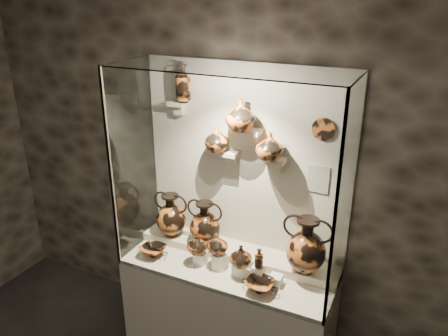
{
  "coord_description": "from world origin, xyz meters",
  "views": [
    {
      "loc": [
        1.24,
        -0.48,
        2.87
      ],
      "look_at": [
        -0.07,
        2.25,
        1.64
      ],
      "focal_mm": 35.0,
      "sensor_mm": 36.0,
      "label": 1
    }
  ],
  "objects_px": {
    "jug_c": "(241,256)",
    "ovoid_vase_a": "(217,139)",
    "kylix_left": "(153,250)",
    "kylix_right": "(260,285)",
    "jug_a": "(197,244)",
    "ovoid_vase_b": "(240,115)",
    "lekythos_tall": "(183,81)",
    "ovoid_vase_c": "(270,146)",
    "amphora_right": "(307,246)",
    "lekythos_small": "(259,257)",
    "amphora_left": "(171,215)",
    "amphora_mid": "(205,223)",
    "jug_b": "(218,244)"
  },
  "relations": [
    {
      "from": "amphora_mid",
      "to": "jug_c",
      "type": "distance_m",
      "value": 0.47
    },
    {
      "from": "amphora_right",
      "to": "lekythos_tall",
      "type": "height_order",
      "value": "lekythos_tall"
    },
    {
      "from": "kylix_right",
      "to": "jug_a",
      "type": "bearing_deg",
      "value": 160.66
    },
    {
      "from": "jug_c",
      "to": "ovoid_vase_a",
      "type": "xyz_separation_m",
      "value": [
        -0.33,
        0.26,
        0.81
      ]
    },
    {
      "from": "ovoid_vase_a",
      "to": "ovoid_vase_b",
      "type": "bearing_deg",
      "value": 17.95
    },
    {
      "from": "jug_a",
      "to": "kylix_left",
      "type": "relative_size",
      "value": 0.63
    },
    {
      "from": "ovoid_vase_b",
      "to": "jug_a",
      "type": "bearing_deg",
      "value": -154.59
    },
    {
      "from": "amphora_right",
      "to": "jug_b",
      "type": "bearing_deg",
      "value": 169.85
    },
    {
      "from": "amphora_right",
      "to": "lekythos_small",
      "type": "relative_size",
      "value": 2.5
    },
    {
      "from": "lekythos_tall",
      "to": "ovoid_vase_b",
      "type": "height_order",
      "value": "lekythos_tall"
    },
    {
      "from": "kylix_right",
      "to": "lekythos_tall",
      "type": "height_order",
      "value": "lekythos_tall"
    },
    {
      "from": "lekythos_tall",
      "to": "kylix_left",
      "type": "bearing_deg",
      "value": -94.75
    },
    {
      "from": "amphora_left",
      "to": "jug_a",
      "type": "xyz_separation_m",
      "value": [
        0.36,
        -0.2,
        -0.08
      ]
    },
    {
      "from": "amphora_left",
      "to": "ovoid_vase_a",
      "type": "distance_m",
      "value": 0.84
    },
    {
      "from": "amphora_right",
      "to": "jug_c",
      "type": "bearing_deg",
      "value": 178.73
    },
    {
      "from": "kylix_left",
      "to": "ovoid_vase_a",
      "type": "bearing_deg",
      "value": 40.66
    },
    {
      "from": "jug_c",
      "to": "ovoid_vase_a",
      "type": "height_order",
      "value": "ovoid_vase_a"
    },
    {
      "from": "ovoid_vase_c",
      "to": "ovoid_vase_a",
      "type": "bearing_deg",
      "value": 167.47
    },
    {
      "from": "lekythos_small",
      "to": "ovoid_vase_b",
      "type": "bearing_deg",
      "value": 141.34
    },
    {
      "from": "jug_c",
      "to": "lekythos_tall",
      "type": "bearing_deg",
      "value": 168.98
    },
    {
      "from": "amphora_right",
      "to": "lekythos_small",
      "type": "xyz_separation_m",
      "value": [
        -0.3,
        -0.18,
        -0.08
      ]
    },
    {
      "from": "jug_b",
      "to": "ovoid_vase_b",
      "type": "bearing_deg",
      "value": 75.99
    },
    {
      "from": "lekythos_tall",
      "to": "ovoid_vase_b",
      "type": "relative_size",
      "value": 1.37
    },
    {
      "from": "lekythos_tall",
      "to": "ovoid_vase_a",
      "type": "bearing_deg",
      "value": 10.52
    },
    {
      "from": "jug_c",
      "to": "kylix_right",
      "type": "distance_m",
      "value": 0.26
    },
    {
      "from": "jug_b",
      "to": "lekythos_small",
      "type": "height_order",
      "value": "lekythos_small"
    },
    {
      "from": "ovoid_vase_a",
      "to": "kylix_left",
      "type": "bearing_deg",
      "value": -121.03
    },
    {
      "from": "kylix_left",
      "to": "kylix_right",
      "type": "xyz_separation_m",
      "value": [
        0.96,
        -0.05,
        0.0
      ]
    },
    {
      "from": "amphora_left",
      "to": "jug_b",
      "type": "height_order",
      "value": "amphora_left"
    },
    {
      "from": "jug_a",
      "to": "ovoid_vase_c",
      "type": "bearing_deg",
      "value": 10.19
    },
    {
      "from": "lekythos_tall",
      "to": "jug_c",
      "type": "bearing_deg",
      "value": -8.4
    },
    {
      "from": "amphora_mid",
      "to": "kylix_left",
      "type": "height_order",
      "value": "amphora_mid"
    },
    {
      "from": "amphora_left",
      "to": "ovoid_vase_b",
      "type": "distance_m",
      "value": 1.13
    },
    {
      "from": "jug_c",
      "to": "kylix_left",
      "type": "distance_m",
      "value": 0.78
    },
    {
      "from": "amphora_right",
      "to": "ovoid_vase_c",
      "type": "relative_size",
      "value": 2.1
    },
    {
      "from": "kylix_left",
      "to": "ovoid_vase_c",
      "type": "xyz_separation_m",
      "value": [
        0.87,
        0.31,
        0.94
      ]
    },
    {
      "from": "jug_b",
      "to": "kylix_left",
      "type": "bearing_deg",
      "value": -163.06
    },
    {
      "from": "jug_a",
      "to": "kylix_right",
      "type": "xyz_separation_m",
      "value": [
        0.58,
        -0.11,
        -0.13
      ]
    },
    {
      "from": "kylix_right",
      "to": "ovoid_vase_c",
      "type": "relative_size",
      "value": 1.27
    },
    {
      "from": "ovoid_vase_a",
      "to": "ovoid_vase_b",
      "type": "relative_size",
      "value": 0.85
    },
    {
      "from": "lekythos_small",
      "to": "ovoid_vase_c",
      "type": "height_order",
      "value": "ovoid_vase_c"
    },
    {
      "from": "amphora_mid",
      "to": "ovoid_vase_b",
      "type": "relative_size",
      "value": 1.62
    },
    {
      "from": "amphora_mid",
      "to": "ovoid_vase_a",
      "type": "bearing_deg",
      "value": 51.88
    },
    {
      "from": "ovoid_vase_a",
      "to": "kylix_right",
      "type": "bearing_deg",
      "value": -12.2
    },
    {
      "from": "lekythos_small",
      "to": "lekythos_tall",
      "type": "bearing_deg",
      "value": 162.49
    },
    {
      "from": "jug_b",
      "to": "kylix_right",
      "type": "distance_m",
      "value": 0.46
    },
    {
      "from": "amphora_mid",
      "to": "ovoid_vase_c",
      "type": "xyz_separation_m",
      "value": [
        0.52,
        0.05,
        0.73
      ]
    },
    {
      "from": "jug_a",
      "to": "jug_c",
      "type": "bearing_deg",
      "value": -17.31
    },
    {
      "from": "amphora_left",
      "to": "jug_a",
      "type": "relative_size",
      "value": 2.29
    },
    {
      "from": "amphora_right",
      "to": "ovoid_vase_a",
      "type": "height_order",
      "value": "ovoid_vase_a"
    }
  ]
}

